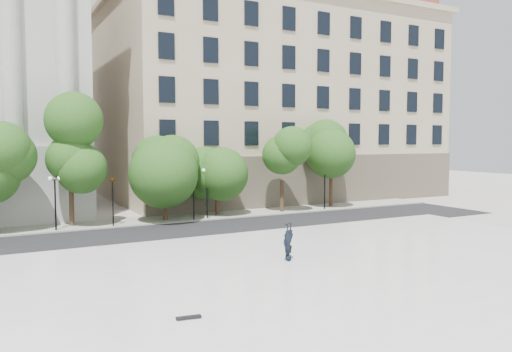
{
  "coord_description": "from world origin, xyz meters",
  "views": [
    {
      "loc": [
        -9.26,
        -14.8,
        6.38
      ],
      "look_at": [
        3.97,
        10.0,
        4.41
      ],
      "focal_mm": 35.0,
      "sensor_mm": 36.0,
      "label": 1
    }
  ],
  "objects_px": {
    "skateboard": "(189,318)",
    "person_lying": "(288,256)",
    "traffic_light_east": "(194,175)",
    "traffic_light_west": "(112,179)"
  },
  "relations": [
    {
      "from": "skateboard",
      "to": "person_lying",
      "type": "bearing_deg",
      "value": 45.47
    },
    {
      "from": "traffic_light_east",
      "to": "person_lying",
      "type": "distance_m",
      "value": 16.65
    },
    {
      "from": "traffic_light_west",
      "to": "person_lying",
      "type": "distance_m",
      "value": 17.33
    },
    {
      "from": "traffic_light_west",
      "to": "person_lying",
      "type": "height_order",
      "value": "traffic_light_west"
    },
    {
      "from": "traffic_light_east",
      "to": "person_lying",
      "type": "height_order",
      "value": "traffic_light_east"
    },
    {
      "from": "traffic_light_west",
      "to": "traffic_light_east",
      "type": "relative_size",
      "value": 0.98
    },
    {
      "from": "traffic_light_east",
      "to": "traffic_light_west",
      "type": "bearing_deg",
      "value": 180.0
    },
    {
      "from": "traffic_light_west",
      "to": "traffic_light_east",
      "type": "bearing_deg",
      "value": 0.0
    },
    {
      "from": "person_lying",
      "to": "traffic_light_east",
      "type": "bearing_deg",
      "value": 59.82
    },
    {
      "from": "person_lying",
      "to": "skateboard",
      "type": "xyz_separation_m",
      "value": [
        -7.21,
        -5.35,
        -0.21
      ]
    }
  ]
}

